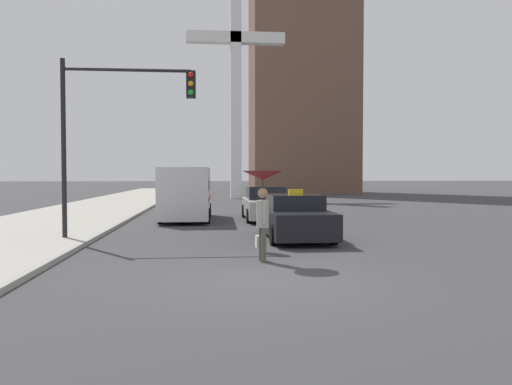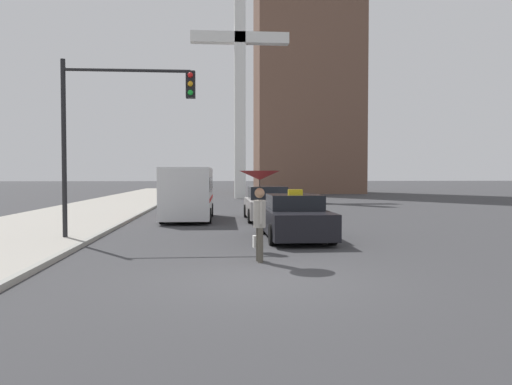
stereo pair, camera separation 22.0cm
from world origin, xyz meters
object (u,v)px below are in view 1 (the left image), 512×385
Objects in this scene: taxi at (295,218)px; ambulance_van at (186,191)px; monument_cross at (236,72)px; pedestrian_with_umbrella at (263,191)px; traffic_light at (119,114)px; sedan_red at (266,205)px.

taxi is 0.79× the size of ambulance_van.
monument_cross reaches higher than taxi.
traffic_light is (-3.87, 3.97, 2.17)m from pedestrian_with_umbrella.
pedestrian_with_umbrella is 0.11× the size of monument_cross.
traffic_light reaches higher than taxi.
traffic_light is (-5.13, -6.51, 3.11)m from sedan_red.
ambulance_van is at bearing 5.16° from pedestrian_with_umbrella.
pedestrian_with_umbrella is (-1.27, -10.48, 0.94)m from sedan_red.
sedan_red is 22.11m from monument_cross.
monument_cross reaches higher than traffic_light.
pedestrian_with_umbrella is 31.59m from monument_cross.
traffic_light is at bearing 51.73° from sedan_red.
taxi reaches higher than sedan_red.
taxi is 28.07m from monument_cross.
ambulance_van is at bearing 76.20° from traffic_light.
ambulance_van reaches higher than taxi.
sedan_red is 8.85m from traffic_light.
monument_cross is at bearing -89.27° from sedan_red.
pedestrian_with_umbrella is 0.38× the size of traffic_light.
pedestrian_with_umbrella reaches higher than sedan_red.
ambulance_van is (-3.46, 0.29, 0.59)m from sedan_red.
pedestrian_with_umbrella is at bearing 70.10° from taxi.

